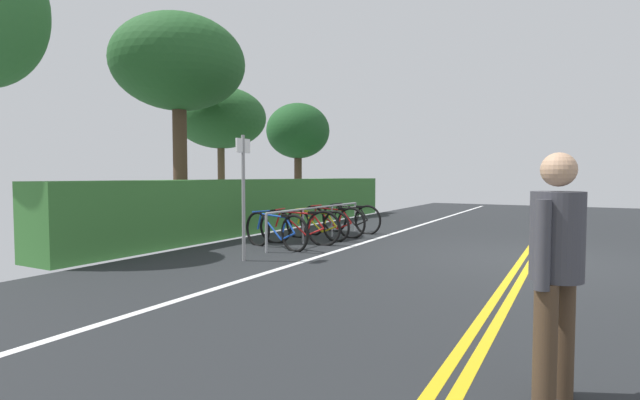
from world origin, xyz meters
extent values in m
cube|color=#232628|center=(0.00, 0.00, -0.03)|extent=(32.58, 12.24, 0.05)
cube|color=gold|center=(0.00, -0.08, 0.00)|extent=(29.32, 0.10, 0.00)
cube|color=gold|center=(0.00, 0.08, 0.00)|extent=(29.32, 0.10, 0.00)
cube|color=white|center=(0.00, 3.31, 0.00)|extent=(29.32, 0.12, 0.00)
cylinder|color=#9EA0A5|center=(-1.67, 4.40, 0.37)|extent=(0.05, 0.05, 0.74)
cylinder|color=#9EA0A5|center=(-0.33, 4.40, 0.37)|extent=(0.05, 0.05, 0.74)
cylinder|color=#9EA0A5|center=(1.01, 4.40, 0.37)|extent=(0.05, 0.05, 0.74)
cylinder|color=#9EA0A5|center=(2.35, 4.40, 0.37)|extent=(0.05, 0.05, 0.74)
cylinder|color=#9EA0A5|center=(0.34, 4.40, 0.74)|extent=(4.02, 0.04, 0.04)
torus|color=black|center=(-1.03, 5.07, 0.35)|extent=(0.23, 0.74, 0.75)
torus|color=black|center=(-1.29, 4.01, 0.35)|extent=(0.23, 0.74, 0.75)
cylinder|color=#1947B7|center=(-1.13, 4.67, 0.43)|extent=(0.18, 0.62, 0.51)
cylinder|color=#1947B7|center=(-1.14, 4.60, 0.66)|extent=(0.21, 0.74, 0.07)
cylinder|color=#1947B7|center=(-1.21, 4.31, 0.41)|extent=(0.08, 0.18, 0.46)
cylinder|color=#1947B7|center=(-1.24, 4.19, 0.27)|extent=(0.13, 0.39, 0.19)
cylinder|color=#1947B7|center=(-1.26, 4.12, 0.49)|extent=(0.10, 0.27, 0.32)
cylinder|color=#1947B7|center=(-1.04, 5.02, 0.51)|extent=(0.07, 0.15, 0.34)
cube|color=black|center=(-1.23, 4.24, 0.67)|extent=(0.12, 0.21, 0.05)
cylinder|color=#1947B7|center=(-1.06, 4.96, 0.72)|extent=(0.45, 0.13, 0.03)
torus|color=black|center=(-0.54, 4.96, 0.35)|extent=(0.19, 0.76, 0.76)
torus|color=black|center=(-0.35, 3.88, 0.35)|extent=(0.19, 0.76, 0.76)
cylinder|color=red|center=(-0.47, 4.55, 0.44)|extent=(0.14, 0.62, 0.52)
cylinder|color=red|center=(-0.46, 4.48, 0.67)|extent=(0.17, 0.74, 0.07)
cylinder|color=red|center=(-0.41, 4.19, 0.42)|extent=(0.07, 0.18, 0.47)
cylinder|color=red|center=(-0.38, 4.07, 0.27)|extent=(0.10, 0.40, 0.19)
cylinder|color=red|center=(-0.37, 4.00, 0.50)|extent=(0.08, 0.27, 0.32)
cylinder|color=red|center=(-0.53, 4.90, 0.52)|extent=(0.06, 0.15, 0.35)
cube|color=black|center=(-0.39, 4.12, 0.68)|extent=(0.11, 0.21, 0.05)
cylinder|color=red|center=(-0.52, 4.85, 0.74)|extent=(0.46, 0.11, 0.03)
torus|color=black|center=(0.44, 5.00, 0.33)|extent=(0.13, 0.72, 0.71)
torus|color=black|center=(0.33, 3.93, 0.33)|extent=(0.13, 0.72, 0.71)
cylinder|color=yellow|center=(0.40, 4.60, 0.41)|extent=(0.10, 0.61, 0.49)
cylinder|color=yellow|center=(0.39, 4.53, 0.62)|extent=(0.11, 0.73, 0.07)
cylinder|color=yellow|center=(0.36, 4.24, 0.39)|extent=(0.05, 0.18, 0.44)
cylinder|color=yellow|center=(0.35, 4.12, 0.25)|extent=(0.08, 0.39, 0.18)
cylinder|color=yellow|center=(0.34, 4.05, 0.47)|extent=(0.06, 0.27, 0.30)
cylinder|color=yellow|center=(0.44, 4.95, 0.48)|extent=(0.05, 0.14, 0.32)
cube|color=black|center=(0.35, 4.17, 0.64)|extent=(0.10, 0.21, 0.05)
cylinder|color=yellow|center=(0.43, 4.90, 0.69)|extent=(0.46, 0.08, 0.03)
torus|color=black|center=(1.05, 4.96, 0.35)|extent=(0.10, 0.76, 0.76)
torus|color=black|center=(0.98, 3.87, 0.35)|extent=(0.10, 0.76, 0.76)
cylinder|color=red|center=(1.03, 4.55, 0.44)|extent=(0.08, 0.62, 0.52)
cylinder|color=red|center=(1.02, 4.48, 0.66)|extent=(0.08, 0.74, 0.07)
cylinder|color=red|center=(1.00, 4.18, 0.42)|extent=(0.05, 0.18, 0.47)
cylinder|color=red|center=(0.99, 4.06, 0.27)|extent=(0.06, 0.40, 0.19)
cylinder|color=red|center=(0.99, 3.99, 0.50)|extent=(0.05, 0.27, 0.32)
cylinder|color=red|center=(1.05, 4.90, 0.52)|extent=(0.05, 0.15, 0.34)
cube|color=black|center=(1.00, 4.11, 0.68)|extent=(0.09, 0.20, 0.05)
cylinder|color=red|center=(1.05, 4.85, 0.73)|extent=(0.46, 0.06, 0.03)
torus|color=black|center=(1.95, 4.82, 0.35)|extent=(0.13, 0.76, 0.76)
torus|color=black|center=(1.86, 3.84, 0.35)|extent=(0.13, 0.76, 0.76)
cylinder|color=black|center=(1.92, 4.45, 0.44)|extent=(0.09, 0.57, 0.52)
cylinder|color=black|center=(1.91, 4.39, 0.67)|extent=(0.10, 0.67, 0.07)
cylinder|color=black|center=(1.89, 4.12, 0.42)|extent=(0.05, 0.17, 0.47)
cylinder|color=black|center=(1.88, 4.01, 0.27)|extent=(0.07, 0.36, 0.19)
cylinder|color=black|center=(1.87, 3.94, 0.50)|extent=(0.06, 0.25, 0.32)
cylinder|color=black|center=(1.95, 4.77, 0.52)|extent=(0.05, 0.14, 0.34)
cube|color=black|center=(1.88, 4.05, 0.68)|extent=(0.10, 0.21, 0.05)
cylinder|color=black|center=(1.94, 4.72, 0.74)|extent=(0.46, 0.07, 0.03)
cylinder|color=#4C3826|center=(-5.43, -0.69, 0.40)|extent=(0.14, 0.14, 0.79)
cylinder|color=#4C3826|center=(-5.68, -0.59, 0.40)|extent=(0.14, 0.14, 0.79)
cylinder|color=#3F3F47|center=(-5.56, -0.64, 1.07)|extent=(0.32, 0.32, 0.56)
sphere|color=tan|center=(-5.56, -0.64, 1.49)|extent=(0.21, 0.21, 0.21)
cylinder|color=#3F3F47|center=(-5.37, -0.71, 1.04)|extent=(0.09, 0.09, 0.55)
cylinder|color=#3F3F47|center=(-5.74, -0.57, 1.04)|extent=(0.09, 0.09, 0.55)
cylinder|color=gray|center=(-2.56, 4.23, 1.07)|extent=(0.06, 0.06, 2.15)
cube|color=white|center=(-2.56, 4.23, 1.97)|extent=(0.36, 0.03, 0.24)
cube|color=#387533|center=(1.84, 6.78, 0.68)|extent=(13.02, 0.98, 1.37)
cylinder|color=#473323|center=(-0.44, 7.88, 1.59)|extent=(0.34, 0.34, 3.18)
ellipsoid|color=#235626|center=(-0.44, 7.88, 4.22)|extent=(3.22, 3.22, 2.29)
cylinder|color=brown|center=(2.29, 8.95, 1.20)|extent=(0.22, 0.22, 2.40)
ellipsoid|color=#235626|center=(2.29, 8.95, 3.25)|extent=(2.79, 2.79, 1.89)
cylinder|color=#473323|center=(5.91, 8.39, 1.11)|extent=(0.28, 0.28, 2.21)
ellipsoid|color=#1C4C21|center=(5.91, 8.39, 3.13)|extent=(2.34, 2.34, 2.03)
camera|label=1|loc=(-8.82, -0.75, 1.45)|focal=26.09mm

